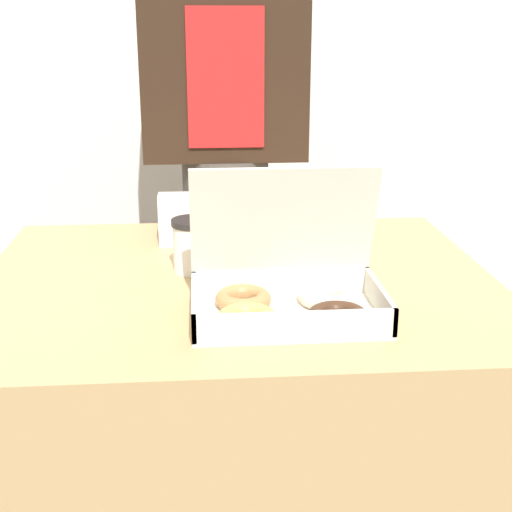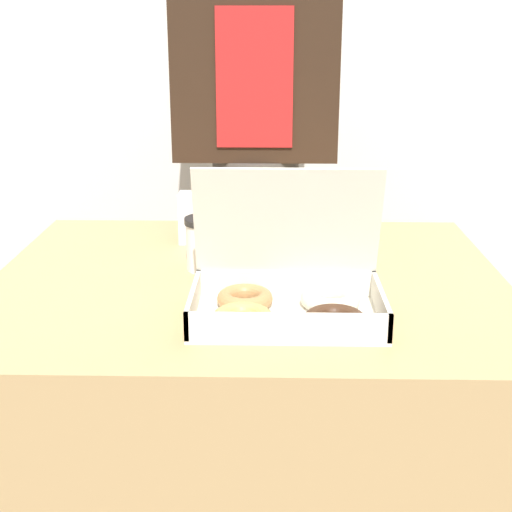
{
  "view_description": "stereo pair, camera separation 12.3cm",
  "coord_description": "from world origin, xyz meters",
  "views": [
    {
      "loc": [
        -0.07,
        -1.36,
        1.22
      ],
      "look_at": [
        0.02,
        -0.2,
        0.84
      ],
      "focal_mm": 50.0,
      "sensor_mm": 36.0,
      "label": 1
    },
    {
      "loc": [
        0.05,
        -1.37,
        1.22
      ],
      "look_at": [
        0.02,
        -0.2,
        0.84
      ],
      "focal_mm": 50.0,
      "sensor_mm": 36.0,
      "label": 2
    }
  ],
  "objects": [
    {
      "name": "coffee_cup",
      "position": [
        -0.09,
        0.05,
        0.79
      ],
      "size": [
        0.09,
        0.09,
        0.11
      ],
      "color": "white",
      "rests_on": "table"
    },
    {
      "name": "person_customer",
      "position": [
        -0.0,
        0.6,
        0.87
      ],
      "size": [
        0.44,
        0.24,
        1.63
      ],
      "color": "#4C4742",
      "rests_on": "ground_plane"
    },
    {
      "name": "napkin_holder",
      "position": [
        -0.11,
        0.24,
        0.79
      ],
      "size": [
        0.11,
        0.05,
        0.12
      ],
      "color": "silver",
      "rests_on": "table"
    },
    {
      "name": "donut_box",
      "position": [
        0.08,
        -0.21,
        0.77
      ],
      "size": [
        0.33,
        0.25,
        0.26
      ],
      "color": "silver",
      "rests_on": "table"
    },
    {
      "name": "table",
      "position": [
        0.0,
        0.0,
        0.36
      ],
      "size": [
        1.04,
        0.86,
        0.73
      ],
      "color": "tan",
      "rests_on": "ground_plane"
    }
  ]
}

